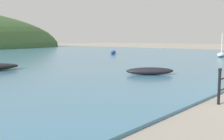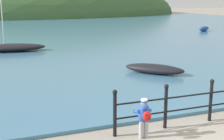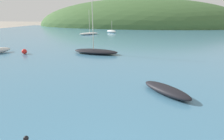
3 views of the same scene
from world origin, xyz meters
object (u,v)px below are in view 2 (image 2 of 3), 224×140
Objects in this scene: boat_red_dinghy at (204,29)px; boat_blue_hull at (154,69)px; child_in_coat at (144,115)px; boat_green_fishing at (8,47)px.

boat_blue_hull is (-13.92, -15.03, -0.04)m from boat_red_dinghy.
child_in_coat is 6.55m from boat_blue_hull.
child_in_coat is 0.18× the size of boat_green_fishing.
boat_blue_hull is 10.42m from boat_green_fishing.
boat_green_fishing is at bearing -162.12° from boat_red_dinghy.
boat_green_fishing reaches higher than boat_blue_hull.
boat_red_dinghy is at bearing 17.88° from boat_green_fishing.
boat_red_dinghy is at bearing 50.16° from child_in_coat.
boat_green_fishing is (-2.46, 14.31, -0.25)m from child_in_coat.
child_in_coat is 0.39× the size of boat_blue_hull.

